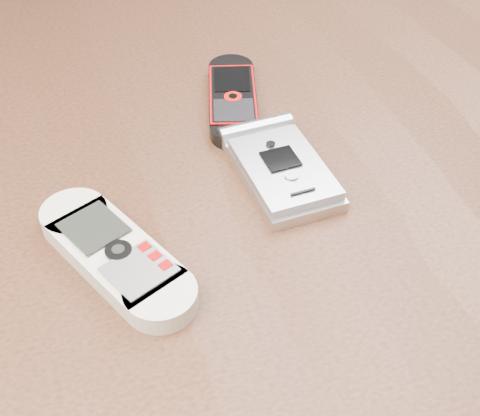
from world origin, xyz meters
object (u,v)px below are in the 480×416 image
at_px(table, 234,315).
at_px(motorola_razr, 282,169).
at_px(nokia_white, 115,254).
at_px(nokia_black_red, 233,98).

xyz_separation_m(table, motorola_razr, (0.05, 0.03, 0.11)).
xyz_separation_m(nokia_white, motorola_razr, (0.13, 0.04, 0.00)).
relative_size(table, motorola_razr, 10.63).
bearing_deg(motorola_razr, nokia_white, -163.82).
bearing_deg(table, motorola_razr, 32.70).
xyz_separation_m(nokia_white, nokia_black_red, (0.13, 0.15, -0.00)).
distance_m(nokia_white, nokia_black_red, 0.19).
relative_size(nokia_white, motorola_razr, 1.24).
bearing_deg(nokia_white, motorola_razr, -5.55).
bearing_deg(nokia_white, nokia_black_red, 24.92).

